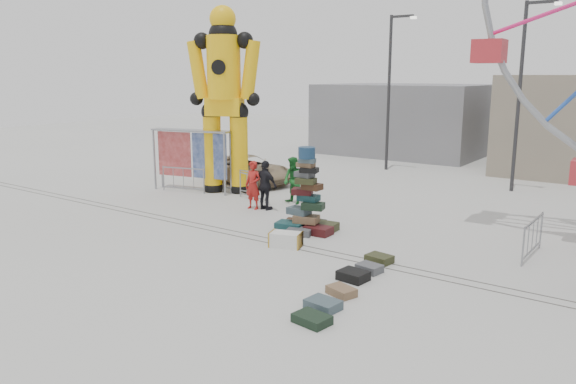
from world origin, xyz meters
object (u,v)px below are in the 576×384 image
Objects in this scene: barricade_wheel_front at (533,238)px; pedestrian_green at (293,181)px; lamp_post_left at (391,85)px; lamp_post_right at (522,87)px; barricade_dummy_a at (183,180)px; barricade_dummy_b at (240,182)px; crash_test_dummy at (224,93)px; pedestrian_black at (266,185)px; barricade_dummy_c at (254,188)px; banner_scaffold at (191,145)px; parked_suv at (247,169)px; steamer_trunk at (286,240)px; suitcase_tower at (307,208)px; pedestrian_red at (253,185)px.

pedestrian_green is (-9.25, 1.59, 0.38)m from barricade_wheel_front.
barricade_wheel_front is (9.74, -11.18, -3.93)m from lamp_post_left.
lamp_post_right is 4.30× the size of pedestrian_green.
barricade_dummy_a is 1.00× the size of barricade_dummy_b.
pedestrian_black is at bearing -49.39° from crash_test_dummy.
barricade_dummy_b and barricade_dummy_c have the same top height.
barricade_dummy_c is 1.69m from pedestrian_green.
banner_scaffold is 14.35m from barricade_wheel_front.
parked_suv is (-3.94, 3.70, -0.29)m from pedestrian_black.
lamp_post_right reaches higher than pedestrian_green.
banner_scaffold reaches higher than steamer_trunk.
crash_test_dummy reaches higher than barricade_dummy_c.
suitcase_tower reaches higher than barricade_dummy_b.
barricade_dummy_b is at bearing 5.96° from banner_scaffold.
lamp_post_left reaches higher than crash_test_dummy.
pedestrian_green is (0.74, 1.61, 0.01)m from pedestrian_red.
barricade_dummy_b is at bearing -25.76° from crash_test_dummy.
crash_test_dummy is at bearing -176.49° from barricade_dummy_b.
suitcase_tower reaches higher than pedestrian_black.
lamp_post_right is at bearing 63.20° from pedestrian_green.
lamp_post_right reaches higher than steamer_trunk.
barricade_dummy_c is at bearing -95.91° from lamp_post_left.
crash_test_dummy is at bearing 125.86° from steamer_trunk.
barricade_dummy_a is 0.43× the size of parked_suv.
barricade_dummy_a and barricade_dummy_c have the same top height.
banner_scaffold is at bearing -156.64° from barricade_dummy_b.
barricade_wheel_front is (12.12, -1.72, 0.00)m from barricade_dummy_b.
lamp_post_right is 0.99× the size of crash_test_dummy.
pedestrian_green reaches higher than barricade_wheel_front.
banner_scaffold reaches higher than barricade_dummy_a.
crash_test_dummy is at bearing 144.38° from suitcase_tower.
crash_test_dummy is at bearing -143.79° from lamp_post_right.
pedestrian_black is at bearing 90.07° from barricade_wheel_front.
suitcase_tower is at bearing -30.06° from banner_scaffold.
lamp_post_left is 2.89× the size of suitcase_tower.
banner_scaffold reaches higher than pedestrian_black.
lamp_post_left is 10.95m from barricade_dummy_c.
barricade_wheel_front is 1.07× the size of pedestrian_black.
barricade_dummy_a is (-7.81, 2.08, -0.22)m from suitcase_tower.
pedestrian_black is at bearing -21.32° from barricade_dummy_a.
pedestrian_red reaches higher than barricade_dummy_c.
pedestrian_red is (2.92, -1.76, -3.32)m from crash_test_dummy.
lamp_post_right is 4.34× the size of pedestrian_red.
lamp_post_left is at bearing 94.98° from suitcase_tower.
lamp_post_left reaches higher than banner_scaffold.
barricade_dummy_c is (3.44, -0.00, -1.48)m from banner_scaffold.
lamp_post_left is 4.30× the size of pedestrian_green.
barricade_wheel_front is at bearing -17.90° from barricade_dummy_a.
crash_test_dummy is 4.14m from barricade_dummy_a.
pedestrian_red reaches higher than barricade_dummy_b.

